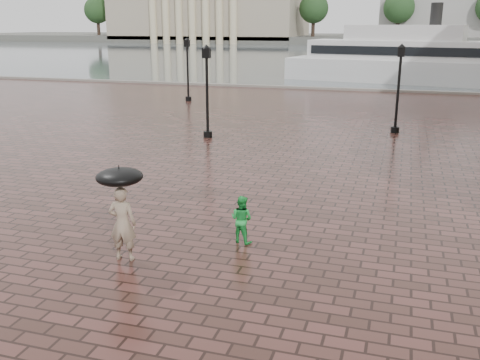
# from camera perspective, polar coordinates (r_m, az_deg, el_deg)

# --- Properties ---
(ground) EXTENTS (300.00, 300.00, 0.00)m
(ground) POSITION_cam_1_polar(r_m,az_deg,el_deg) (16.20, 4.14, -3.60)
(ground) COLOR #321C17
(ground) RESTS_ON ground
(harbour_water) EXTENTS (240.00, 240.00, 0.00)m
(harbour_water) POSITION_cam_1_polar(r_m,az_deg,el_deg) (107.05, 15.69, 12.82)
(harbour_water) COLOR #465155
(harbour_water) RESTS_ON ground
(quay_edge) EXTENTS (80.00, 0.60, 0.30)m
(quay_edge) POSITION_cam_1_polar(r_m,az_deg,el_deg) (47.30, 13.10, 9.24)
(quay_edge) COLOR slate
(quay_edge) RESTS_ON ground
(far_shore) EXTENTS (300.00, 60.00, 2.00)m
(far_shore) POSITION_cam_1_polar(r_m,az_deg,el_deg) (174.95, 16.52, 14.23)
(far_shore) COLOR #4C4C47
(far_shore) RESTS_ON ground
(far_trees) EXTENTS (188.00, 8.00, 13.50)m
(far_trees) POSITION_cam_1_polar(r_m,az_deg,el_deg) (152.94, 16.60, 17.18)
(far_trees) COLOR #2D2119
(far_trees) RESTS_ON ground
(street_lamps) EXTENTS (21.44, 14.44, 4.40)m
(street_lamps) POSITION_cam_1_polar(r_m,az_deg,el_deg) (32.87, 8.69, 10.60)
(street_lamps) COLOR black
(street_lamps) RESTS_ON ground
(adult_pedestrian) EXTENTS (0.72, 0.52, 1.85)m
(adult_pedestrian) POSITION_cam_1_polar(r_m,az_deg,el_deg) (13.10, -12.42, -4.56)
(adult_pedestrian) COLOR gray
(adult_pedestrian) RESTS_ON ground
(child_pedestrian) EXTENTS (0.72, 0.62, 1.27)m
(child_pedestrian) POSITION_cam_1_polar(r_m,az_deg,el_deg) (13.91, 0.17, -4.20)
(child_pedestrian) COLOR green
(child_pedestrian) RESTS_ON ground
(ferry_near) EXTENTS (23.04, 9.48, 7.36)m
(ferry_near) POSITION_cam_1_polar(r_m,az_deg,el_deg) (55.19, 16.98, 12.24)
(ferry_near) COLOR silver
(ferry_near) RESTS_ON ground
(umbrella) EXTENTS (1.10, 1.10, 1.19)m
(umbrella) POSITION_cam_1_polar(r_m,az_deg,el_deg) (12.74, -12.74, 0.33)
(umbrella) COLOR black
(umbrella) RESTS_ON ground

